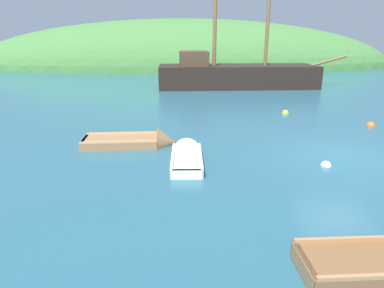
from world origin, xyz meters
name	(u,v)px	position (x,y,z in m)	size (l,w,h in m)	color
ground_plane	(342,157)	(0.00, 0.00, 0.00)	(120.00, 120.00, 0.00)	#285B70
shore_hill	(183,67)	(-5.10, 35.92, 0.00)	(55.21, 19.13, 12.24)	#477F3D
sailing_ship	(235,79)	(-1.14, 16.88, 0.65)	(15.19, 4.21, 10.68)	black
rowboat_near_dock	(187,157)	(-5.38, -0.07, 0.09)	(1.02, 3.09, 0.93)	beige
rowboat_outer_right	(138,143)	(-7.20, 1.57, 0.09)	(3.55, 1.41, 1.23)	#9E7047
buoy_yellow	(285,113)	(0.09, 6.96, 0.00)	(0.36, 0.36, 0.36)	yellow
buoy_white	(326,166)	(-0.91, -0.84, 0.00)	(0.33, 0.33, 0.33)	white
buoy_orange	(370,126)	(3.26, 4.17, 0.00)	(0.38, 0.38, 0.38)	orange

